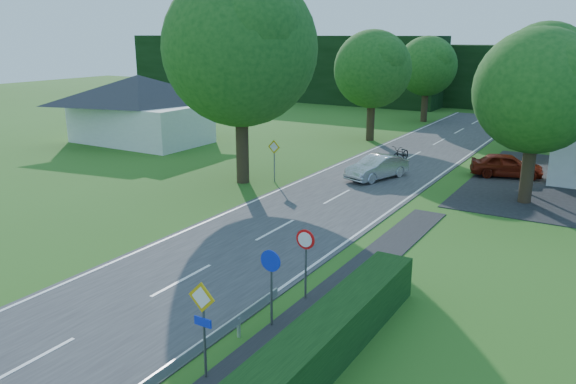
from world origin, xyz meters
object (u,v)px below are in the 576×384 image
Objects in this scene: streetlight at (531,109)px; moving_car at (377,167)px; parked_car_red at (507,165)px; motorcycle at (401,154)px.

streetlight reaches higher than moving_car.
streetlight is 1.96× the size of parked_car_red.
parked_car_red is (-1.40, 3.00, -3.73)m from streetlight.
moving_car is 1.02× the size of parked_car_red.
motorcycle is at bearing 112.51° from moving_car.
parked_car_red is at bearing 2.28° from motorcycle.
streetlight is at bearing -171.76° from parked_car_red.
streetlight is at bearing -16.75° from motorcycle.
parked_car_red is (6.36, 4.41, 0.01)m from moving_car.
moving_car is at bearing 107.96° from parked_car_red.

